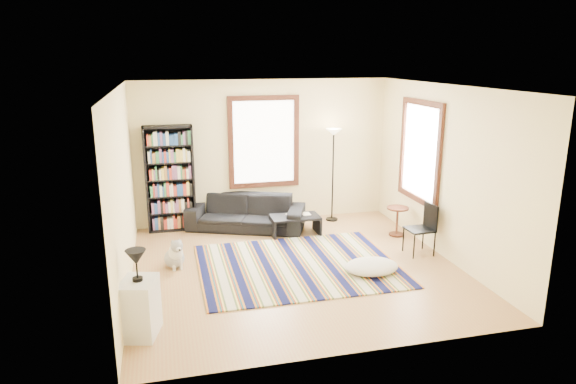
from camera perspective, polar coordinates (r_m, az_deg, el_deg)
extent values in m
cube|color=#A7814C|center=(8.21, 0.85, -8.66)|extent=(5.00, 5.00, 0.10)
cube|color=white|center=(7.53, 0.93, 12.00)|extent=(5.00, 5.00, 0.10)
cube|color=beige|center=(10.17, -2.77, 4.53)|extent=(5.00, 0.10, 2.80)
cube|color=beige|center=(5.42, 7.78, -5.03)|extent=(5.00, 0.10, 2.80)
cube|color=beige|center=(7.53, -18.24, 0.05)|extent=(0.10, 5.00, 2.80)
cube|color=beige|center=(8.73, 17.31, 2.12)|extent=(0.10, 5.00, 2.80)
cube|color=white|center=(10.06, -2.70, 5.57)|extent=(1.20, 0.06, 1.60)
cube|color=white|center=(9.33, 14.48, 4.37)|extent=(0.06, 1.20, 1.60)
cube|color=#0B0E39|center=(8.23, 1.10, -8.15)|extent=(3.10, 2.48, 0.02)
imported|color=black|center=(9.88, -4.69, -2.27)|extent=(2.37, 1.63, 0.64)
cube|color=black|center=(9.85, -12.97, 1.43)|extent=(0.90, 0.30, 2.00)
cube|color=black|center=(9.55, 0.79, -3.71)|extent=(0.92, 0.53, 0.36)
imported|color=beige|center=(9.47, 0.21, -2.66)|extent=(0.30, 0.28, 0.02)
imported|color=beige|center=(9.58, 1.59, -2.48)|extent=(0.21, 0.15, 0.02)
ellipsoid|color=beige|center=(8.05, 9.27, -8.17)|extent=(0.93, 0.75, 0.21)
cylinder|color=#3F1D0F|center=(9.70, 12.03, -3.20)|extent=(0.48, 0.48, 0.54)
cube|color=black|center=(8.84, 14.40, -4.06)|extent=(0.44, 0.42, 0.86)
cube|color=silver|center=(6.45, -16.12, -12.26)|extent=(0.49, 0.58, 0.70)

